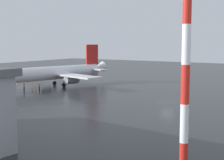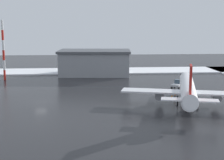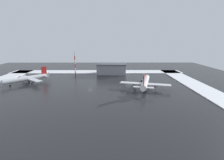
{
  "view_description": "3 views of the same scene",
  "coord_description": "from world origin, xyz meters",
  "px_view_note": "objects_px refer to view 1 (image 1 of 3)",
  "views": [
    {
      "loc": [
        25.55,
        -59.17,
        11.53
      ],
      "look_at": [
        -17.11,
        7.27,
        2.52
      ],
      "focal_mm": 55.0,
      "sensor_mm": 36.0,
      "label": 1
    },
    {
      "loc": [
        -10.84,
        79.41,
        18.28
      ],
      "look_at": [
        -16.71,
        1.25,
        5.21
      ],
      "focal_mm": 55.0,
      "sensor_mm": 36.0,
      "label": 2
    },
    {
      "loc": [
        -13.2,
        106.09,
        27.95
      ],
      "look_at": [
        -13.76,
        -3.81,
        3.04
      ],
      "focal_mm": 28.0,
      "sensor_mm": 36.0,
      "label": 3
    }
  ],
  "objects_px": {
    "ground_crew_near_tug": "(39,86)",
    "airplane_parked_portside": "(52,73)",
    "traffic_cone_near_nose": "(17,83)",
    "ground_crew_beside_wing": "(24,86)",
    "traffic_cone_wingtip_side": "(33,90)",
    "antenna_mast": "(186,65)",
    "traffic_cone_mid_line": "(63,85)"
  },
  "relations": [
    {
      "from": "ground_crew_near_tug",
      "to": "airplane_parked_portside",
      "type": "bearing_deg",
      "value": -71.26
    },
    {
      "from": "airplane_parked_portside",
      "to": "traffic_cone_near_nose",
      "type": "xyz_separation_m",
      "value": [
        -11.04,
        -1.57,
        -3.21
      ]
    },
    {
      "from": "ground_crew_near_tug",
      "to": "ground_crew_beside_wing",
      "type": "relative_size",
      "value": 1.0
    },
    {
      "from": "ground_crew_near_tug",
      "to": "traffic_cone_near_nose",
      "type": "xyz_separation_m",
      "value": [
        -12.37,
        4.26,
        -0.7
      ]
    },
    {
      "from": "ground_crew_beside_wing",
      "to": "ground_crew_near_tug",
      "type": "bearing_deg",
      "value": 86.41
    },
    {
      "from": "traffic_cone_near_nose",
      "to": "traffic_cone_wingtip_side",
      "type": "bearing_deg",
      "value": -27.6
    },
    {
      "from": "airplane_parked_portside",
      "to": "antenna_mast",
      "type": "distance_m",
      "value": 62.43
    },
    {
      "from": "antenna_mast",
      "to": "traffic_cone_wingtip_side",
      "type": "height_order",
      "value": "antenna_mast"
    },
    {
      "from": "ground_crew_near_tug",
      "to": "ground_crew_beside_wing",
      "type": "height_order",
      "value": "same"
    },
    {
      "from": "ground_crew_near_tug",
      "to": "traffic_cone_mid_line",
      "type": "xyz_separation_m",
      "value": [
        -0.08,
        8.52,
        -0.7
      ]
    },
    {
      "from": "traffic_cone_mid_line",
      "to": "ground_crew_beside_wing",
      "type": "bearing_deg",
      "value": -105.46
    },
    {
      "from": "ground_crew_beside_wing",
      "to": "traffic_cone_mid_line",
      "type": "height_order",
      "value": "ground_crew_beside_wing"
    },
    {
      "from": "ground_crew_beside_wing",
      "to": "traffic_cone_near_nose",
      "type": "bearing_deg",
      "value": -160.91
    },
    {
      "from": "traffic_cone_wingtip_side",
      "to": "antenna_mast",
      "type": "bearing_deg",
      "value": -31.8
    },
    {
      "from": "ground_crew_beside_wing",
      "to": "traffic_cone_near_nose",
      "type": "xyz_separation_m",
      "value": [
        -9.38,
        6.25,
        -0.7
      ]
    },
    {
      "from": "ground_crew_near_tug",
      "to": "traffic_cone_near_nose",
      "type": "relative_size",
      "value": 3.11
    },
    {
      "from": "airplane_parked_portside",
      "to": "antenna_mast",
      "type": "height_order",
      "value": "antenna_mast"
    },
    {
      "from": "antenna_mast",
      "to": "traffic_cone_mid_line",
      "type": "distance_m",
      "value": 63.53
    },
    {
      "from": "airplane_parked_portside",
      "to": "ground_crew_beside_wing",
      "type": "distance_m",
      "value": 8.39
    },
    {
      "from": "airplane_parked_portside",
      "to": "traffic_cone_wingtip_side",
      "type": "relative_size",
      "value": 63.64
    },
    {
      "from": "ground_crew_beside_wing",
      "to": "traffic_cone_mid_line",
      "type": "distance_m",
      "value": 10.93
    },
    {
      "from": "antenna_mast",
      "to": "traffic_cone_mid_line",
      "type": "xyz_separation_m",
      "value": [
        -48.07,
        40.47,
        -9.37
      ]
    },
    {
      "from": "antenna_mast",
      "to": "traffic_cone_wingtip_side",
      "type": "relative_size",
      "value": 35.08
    },
    {
      "from": "ground_crew_beside_wing",
      "to": "traffic_cone_mid_line",
      "type": "xyz_separation_m",
      "value": [
        2.91,
        10.51,
        -0.7
      ]
    },
    {
      "from": "antenna_mast",
      "to": "ground_crew_beside_wing",
      "type": "bearing_deg",
      "value": 149.56
    },
    {
      "from": "ground_crew_beside_wing",
      "to": "antenna_mast",
      "type": "xyz_separation_m",
      "value": [
        50.98,
        -29.95,
        8.68
      ]
    },
    {
      "from": "airplane_parked_portside",
      "to": "antenna_mast",
      "type": "relative_size",
      "value": 1.81
    },
    {
      "from": "traffic_cone_near_nose",
      "to": "traffic_cone_wingtip_side",
      "type": "distance_m",
      "value": 14.15
    },
    {
      "from": "ground_crew_beside_wing",
      "to": "traffic_cone_near_nose",
      "type": "distance_m",
      "value": 11.3
    },
    {
      "from": "antenna_mast",
      "to": "ground_crew_near_tug",
      "type": "bearing_deg",
      "value": 146.35
    },
    {
      "from": "ground_crew_beside_wing",
      "to": "antenna_mast",
      "type": "distance_m",
      "value": 59.76
    },
    {
      "from": "traffic_cone_mid_line",
      "to": "traffic_cone_wingtip_side",
      "type": "xyz_separation_m",
      "value": [
        0.24,
        -10.81,
        0.0
      ]
    }
  ]
}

